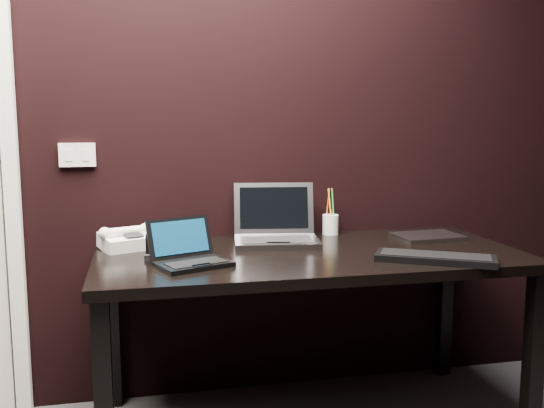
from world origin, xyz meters
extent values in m
plane|color=black|center=(0.00, 1.80, 1.30)|extent=(4.00, 0.00, 4.00)
cube|color=white|center=(-0.89, 1.77, 1.02)|extent=(0.06, 0.05, 2.11)
cube|color=silver|center=(-0.62, 1.79, 1.12)|extent=(0.15, 0.02, 0.10)
cube|color=silver|center=(-0.66, 1.78, 1.12)|extent=(0.03, 0.01, 0.05)
cube|color=silver|center=(-0.58, 1.78, 1.12)|extent=(0.03, 0.01, 0.05)
cube|color=black|center=(0.30, 1.40, 0.72)|extent=(1.70, 0.80, 0.04)
cube|color=black|center=(-0.50, 1.05, 0.35)|extent=(0.06, 0.06, 0.70)
cube|color=black|center=(1.10, 1.05, 0.35)|extent=(0.06, 0.06, 0.70)
cube|color=black|center=(-0.50, 1.75, 0.35)|extent=(0.06, 0.06, 0.70)
cube|color=black|center=(1.10, 1.75, 0.35)|extent=(0.06, 0.06, 0.70)
cube|color=black|center=(-0.18, 1.25, 0.75)|extent=(0.30, 0.26, 0.02)
cube|color=black|center=(-0.17, 1.23, 0.76)|extent=(0.23, 0.17, 0.00)
cube|color=black|center=(-0.16, 1.19, 0.76)|extent=(0.08, 0.05, 0.00)
cube|color=black|center=(-0.22, 1.35, 0.83)|extent=(0.26, 0.14, 0.15)
cube|color=#092A44|center=(-0.22, 1.35, 0.83)|extent=(0.22, 0.12, 0.12)
cube|color=gray|center=(0.20, 1.57, 0.75)|extent=(0.39, 0.30, 0.02)
cube|color=black|center=(0.20, 1.53, 0.77)|extent=(0.31, 0.18, 0.00)
cube|color=#929297|center=(0.19, 1.47, 0.77)|extent=(0.10, 0.05, 0.00)
cube|color=#9C9CA1|center=(0.22, 1.72, 0.87)|extent=(0.36, 0.12, 0.22)
cube|color=black|center=(0.22, 1.72, 0.88)|extent=(0.31, 0.09, 0.18)
cube|color=black|center=(0.72, 1.14, 0.75)|extent=(0.46, 0.34, 0.02)
cube|color=black|center=(0.72, 1.14, 0.77)|extent=(0.41, 0.30, 0.00)
cube|color=#98989D|center=(0.89, 1.54, 0.75)|extent=(0.30, 0.23, 0.02)
cube|color=white|center=(-0.43, 1.61, 0.77)|extent=(0.23, 0.23, 0.08)
cylinder|color=white|center=(-0.43, 1.60, 0.82)|extent=(0.18, 0.10, 0.04)
sphere|color=silver|center=(-0.51, 1.56, 0.82)|extent=(0.07, 0.07, 0.05)
sphere|color=white|center=(-0.35, 1.63, 0.82)|extent=(0.07, 0.07, 0.05)
cube|color=black|center=(-0.39, 1.57, 0.80)|extent=(0.09, 0.07, 0.01)
cube|color=black|center=(-0.33, 1.41, 0.79)|extent=(0.05, 0.03, 0.09)
cube|color=black|center=(-0.33, 1.40, 0.75)|extent=(0.06, 0.04, 0.02)
cylinder|color=white|center=(0.49, 1.74, 0.79)|extent=(0.08, 0.08, 0.09)
cylinder|color=#DA4E14|center=(0.49, 1.75, 0.89)|extent=(0.01, 0.03, 0.14)
cylinder|color=green|center=(0.50, 1.73, 0.89)|extent=(0.01, 0.02, 0.14)
cylinder|color=black|center=(0.50, 1.75, 0.89)|extent=(0.01, 0.01, 0.14)
cylinder|color=orange|center=(0.49, 1.73, 0.89)|extent=(0.02, 0.03, 0.14)
camera|label=1|loc=(-0.36, -0.91, 1.27)|focal=40.00mm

